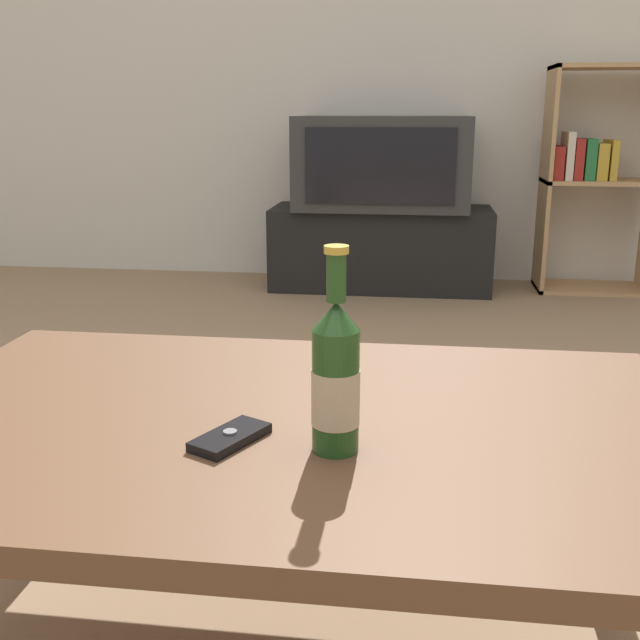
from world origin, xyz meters
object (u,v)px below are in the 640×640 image
Objects in this scene: bookshelf at (595,175)px; cell_phone at (230,437)px; beer_bottle at (336,378)px; television at (383,163)px; tv_stand at (381,248)px.

bookshelf reaches higher than cell_phone.
beer_bottle is 2.15× the size of cell_phone.
television is 6.40× the size of cell_phone.
bookshelf is 3.12m from cell_phone.
tv_stand is 8.32× the size of cell_phone.
bookshelf is 3.84× the size of beer_bottle.
tv_stand is 2.86m from beer_bottle.
beer_bottle is 0.18m from cell_phone.
beer_bottle is at bearing -108.08° from bookshelf.
tv_stand is at bearing 91.64° from beer_bottle.
bookshelf is 8.25× the size of cell_phone.
cell_phone reaches higher than tv_stand.
bookshelf is 3.07m from beer_bottle.
television reaches higher than cell_phone.
television is (-0.00, -0.00, 0.43)m from tv_stand.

